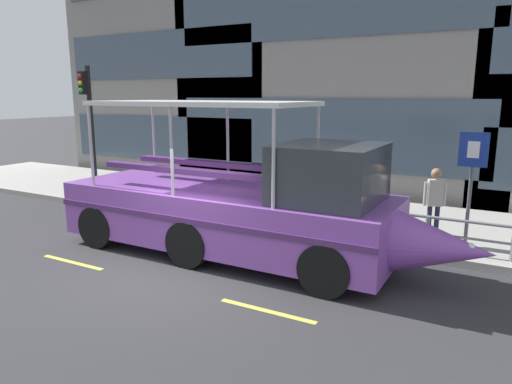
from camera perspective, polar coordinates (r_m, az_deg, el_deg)
name	(u,v)px	position (r m, az deg, el deg)	size (l,w,h in m)	color
ground_plane	(181,272)	(9.93, -9.18, -9.56)	(120.00, 120.00, 0.00)	#333335
sidewalk	(294,210)	(14.49, 4.60, -2.20)	(32.00, 4.80, 0.18)	#A8A59E
curb_edge	(254,230)	(12.34, -0.23, -4.66)	(32.00, 0.18, 0.18)	#B2ADA3
lane_centreline	(157,283)	(9.41, -11.93, -10.86)	(25.80, 0.12, 0.01)	#DBD64C
curb_guardrail	(260,205)	(12.48, 0.47, -1.58)	(12.06, 0.09, 0.77)	gray
traffic_light_pole	(89,120)	(16.36, -19.67, 8.33)	(0.24, 0.46, 4.32)	black
parking_sign	(472,170)	(11.30, 24.83, 2.41)	(0.60, 0.12, 2.62)	#4C4F54
leaned_bicycle	(130,190)	(15.73, -15.14, 0.29)	(1.74, 0.46, 0.96)	black
duck_tour_boat	(246,209)	(10.31, -1.23, -2.03)	(9.56, 2.54, 3.45)	purple
pedestrian_near_bow	(435,198)	(11.60, 20.96, -0.67)	(0.48, 0.30, 1.76)	#1E2338
pedestrian_mid_left	(328,183)	(13.15, 8.83, 1.05)	(0.24, 0.46, 1.63)	#1E2338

